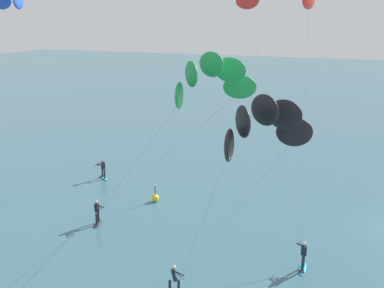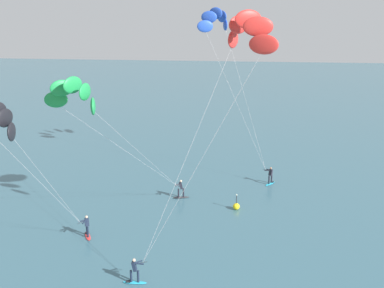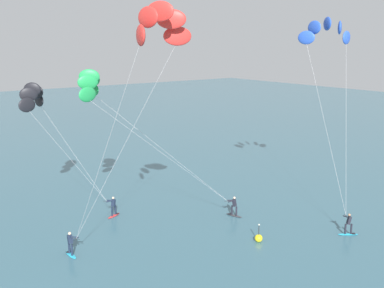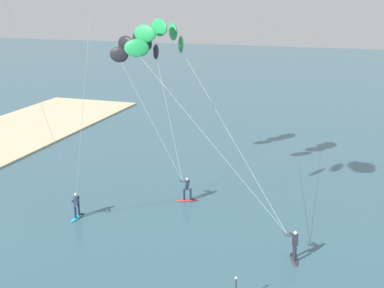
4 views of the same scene
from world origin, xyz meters
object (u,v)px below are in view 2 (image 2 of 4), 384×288
object	(u,v)px
kitesurfer_mid_water	(243,42)
marker_buoy	(236,206)
kitesurfer_nearshore	(3,126)
kitesurfer_far_out	(80,100)
kitesurfer_downwind	(218,27)

from	to	relation	value
kitesurfer_mid_water	marker_buoy	world-z (taller)	kitesurfer_mid_water
kitesurfer_nearshore	kitesurfer_far_out	distance (m)	5.13
kitesurfer_downwind	kitesurfer_nearshore	bearing A→B (deg)	-120.47
kitesurfer_downwind	kitesurfer_mid_water	bearing A→B (deg)	-82.40
kitesurfer_mid_water	kitesurfer_downwind	distance (m)	18.20
kitesurfer_far_out	marker_buoy	xyz separation A→B (m)	(10.30, 7.31, -10.22)
marker_buoy	kitesurfer_nearshore	bearing A→B (deg)	-142.81
kitesurfer_nearshore	marker_buoy	bearing A→B (deg)	37.19
kitesurfer_mid_water	kitesurfer_downwind	size ratio (longest dim) A/B	1.01
kitesurfer_mid_water	kitesurfer_downwind	world-z (taller)	kitesurfer_mid_water
kitesurfer_downwind	marker_buoy	distance (m)	17.04
kitesurfer_far_out	kitesurfer_mid_water	bearing A→B (deg)	-7.11
kitesurfer_downwind	marker_buoy	xyz separation A→B (m)	(2.23, -9.43, -14.02)
kitesurfer_far_out	kitesurfer_downwind	bearing A→B (deg)	64.26
kitesurfer_downwind	marker_buoy	size ratio (longest dim) A/B	11.69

